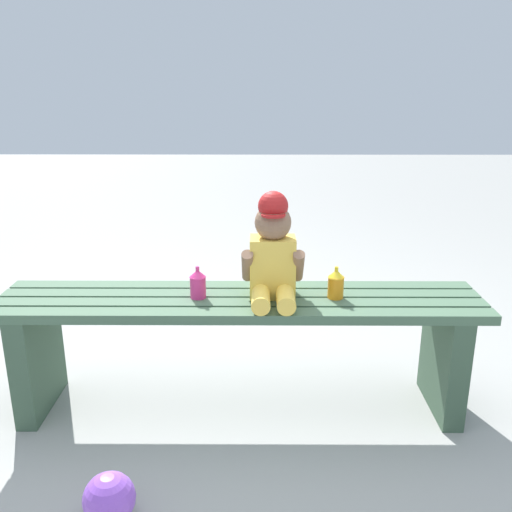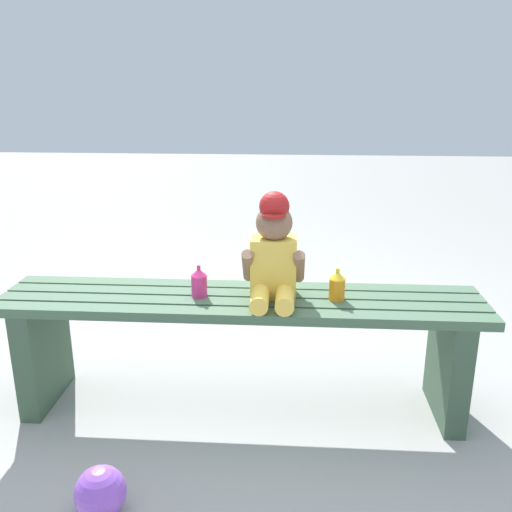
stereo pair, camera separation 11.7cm
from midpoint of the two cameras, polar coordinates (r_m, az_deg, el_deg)
ground_plane at (r=2.33m, az=-3.07°, el=-15.16°), size 16.00×16.00×0.00m
park_bench at (r=2.17m, az=-3.21°, el=-7.88°), size 1.85×0.36×0.48m
child_figure at (r=2.05m, az=0.11°, el=0.33°), size 0.23×0.27×0.40m
sippy_cup_left at (r=2.10m, az=-7.59°, el=-2.80°), size 0.06×0.06×0.12m
sippy_cup_right at (r=2.10m, az=6.64°, el=-2.83°), size 0.06×0.06×0.12m
toy_ball at (r=1.86m, az=-16.77°, el=-22.82°), size 0.16×0.16×0.16m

